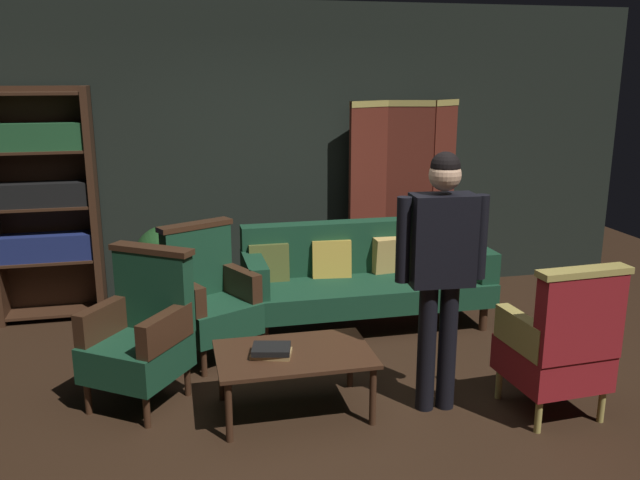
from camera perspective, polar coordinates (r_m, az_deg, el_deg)
ground_plane at (r=4.57m, az=2.30°, el=-14.12°), size 10.00×10.00×0.00m
back_wall at (r=6.46m, az=-3.28°, el=7.43°), size 7.20×0.10×2.80m
folding_screen at (r=6.68m, az=7.55°, el=3.97°), size 1.27×0.35×1.90m
bookshelf at (r=6.26m, az=-22.65°, el=3.14°), size 0.90×0.32×2.05m
velvet_couch at (r=5.82m, az=3.85°, el=-2.85°), size 2.12×0.78×0.88m
coffee_table at (r=4.34m, az=-2.24°, el=-10.16°), size 1.00×0.64×0.42m
armchair_gilt_accent at (r=4.52m, az=19.89°, el=-8.42°), size 0.62×0.61×1.04m
armchair_wing_left at (r=4.60m, az=-15.08°, el=-7.67°), size 0.80×0.80×1.04m
armchair_wing_right at (r=5.20m, az=-9.53°, el=-4.77°), size 0.78×0.77×1.04m
standing_figure at (r=4.24m, az=10.35°, el=-1.63°), size 0.59×0.25×1.70m
potted_plant at (r=6.07m, az=-13.17°, el=-2.14°), size 0.55×0.55×0.85m
book_tan_leather at (r=4.28m, az=-4.20°, el=-9.68°), size 0.29×0.23×0.03m
book_black_cloth at (r=4.27m, az=-4.21°, el=-9.29°), size 0.28×0.24×0.04m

